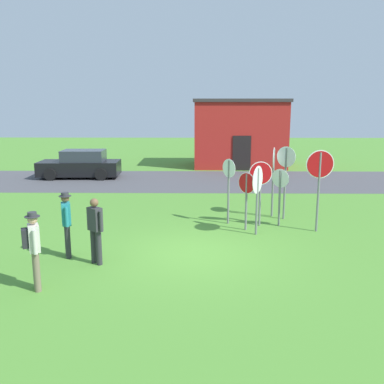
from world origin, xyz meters
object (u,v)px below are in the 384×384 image
at_px(stop_sign_rear_right, 260,182).
at_px(person_in_teal, 33,245).
at_px(stop_sign_leaning_left, 257,188).
at_px(person_on_left, 66,221).
at_px(stop_sign_low_front, 286,170).
at_px(stop_sign_tallest, 319,175).
at_px(stop_sign_center_cluster, 246,192).
at_px(parked_car_on_street, 81,165).
at_px(stop_sign_nearest, 280,188).
at_px(stop_sign_leaning_right, 273,170).
at_px(person_with_sunhat, 95,227).
at_px(stop_sign_far_back, 229,181).

height_order(stop_sign_rear_right, person_in_teal, stop_sign_rear_right).
xyz_separation_m(stop_sign_leaning_left, person_on_left, (-5.22, -2.03, -0.49)).
bearing_deg(stop_sign_low_front, stop_sign_leaning_left, -123.39).
bearing_deg(stop_sign_rear_right, person_on_left, -150.53).
bearing_deg(stop_sign_tallest, person_on_left, -161.54).
relative_size(stop_sign_center_cluster, stop_sign_rear_right, 0.88).
relative_size(parked_car_on_street, stop_sign_tallest, 1.69).
xyz_separation_m(parked_car_on_street, stop_sign_low_front, (9.43, -8.39, 1.04)).
distance_m(stop_sign_center_cluster, stop_sign_low_front, 2.06).
height_order(stop_sign_nearest, stop_sign_low_front, stop_sign_low_front).
bearing_deg(stop_sign_leaning_right, stop_sign_rear_right, -118.57).
xyz_separation_m(stop_sign_low_front, person_in_teal, (-6.51, -5.89, -0.71)).
distance_m(stop_sign_center_cluster, person_in_teal, 6.78).
distance_m(parked_car_on_street, person_with_sunhat, 13.32).
height_order(stop_sign_far_back, person_on_left, stop_sign_far_back).
bearing_deg(parked_car_on_street, stop_sign_nearest, -45.41).
bearing_deg(person_in_teal, stop_sign_leaning_left, 37.40).
xyz_separation_m(stop_sign_nearest, stop_sign_low_front, (0.33, 0.84, 0.46)).
distance_m(stop_sign_leaning_left, person_on_left, 5.62).
height_order(stop_sign_tallest, stop_sign_leaning_left, stop_sign_tallest).
height_order(stop_sign_center_cluster, person_on_left, stop_sign_center_cluster).
xyz_separation_m(stop_sign_leaning_right, person_with_sunhat, (-5.20, -4.68, -0.73)).
bearing_deg(parked_car_on_street, stop_sign_center_cluster, -50.82).
distance_m(stop_sign_center_cluster, person_on_left, 5.55).
relative_size(parked_car_on_street, stop_sign_far_back, 1.98).
bearing_deg(stop_sign_nearest, person_in_teal, -140.72).
bearing_deg(stop_sign_nearest, stop_sign_leaning_right, 91.49).
xyz_separation_m(stop_sign_nearest, person_with_sunhat, (-5.23, -3.51, -0.31)).
xyz_separation_m(stop_sign_leaning_left, person_with_sunhat, (-4.35, -2.51, -0.52)).
bearing_deg(person_with_sunhat, stop_sign_nearest, 33.89).
relative_size(parked_car_on_street, stop_sign_center_cluster, 2.34).
bearing_deg(stop_sign_far_back, stop_sign_low_front, 17.13).
height_order(parked_car_on_street, stop_sign_center_cluster, stop_sign_center_cluster).
bearing_deg(stop_sign_center_cluster, stop_sign_low_front, 42.47).
bearing_deg(stop_sign_low_front, parked_car_on_street, 138.32).
xyz_separation_m(parked_car_on_street, person_on_left, (3.00, -12.26, 0.30)).
height_order(parked_car_on_street, stop_sign_tallest, stop_sign_tallest).
bearing_deg(person_with_sunhat, stop_sign_tallest, 24.53).
relative_size(person_on_left, person_in_teal, 1.00).
bearing_deg(person_in_teal, person_with_sunhat, 58.32).
distance_m(stop_sign_tallest, stop_sign_leaning_right, 2.12).
xyz_separation_m(stop_sign_low_front, stop_sign_leaning_left, (-1.21, -1.84, -0.25)).
bearing_deg(parked_car_on_street, stop_sign_low_front, -41.68).
relative_size(stop_sign_nearest, stop_sign_low_front, 0.75).
bearing_deg(stop_sign_tallest, person_in_teal, -148.65).
xyz_separation_m(stop_sign_rear_right, stop_sign_leaning_right, (0.61, 1.12, 0.23)).
height_order(stop_sign_low_front, stop_sign_rear_right, stop_sign_low_front).
bearing_deg(stop_sign_low_front, stop_sign_nearest, -111.56).
bearing_deg(stop_sign_nearest, stop_sign_leaning_left, -131.29).
bearing_deg(person_on_left, person_in_teal, -92.43).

